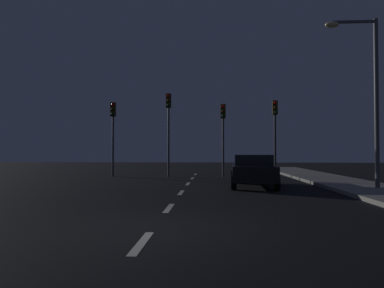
# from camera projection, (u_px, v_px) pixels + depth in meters

# --- Properties ---
(ground_plane) EXTENTS (80.00, 80.00, 0.00)m
(ground_plane) POSITION_uv_depth(u_px,v_px,m) (182.00, 191.00, 14.27)
(ground_plane) COLOR black
(sidewalk_curb_right) EXTENTS (3.00, 40.00, 0.15)m
(sidewalk_curb_right) POSITION_uv_depth(u_px,v_px,m) (374.00, 190.00, 13.83)
(sidewalk_curb_right) COLOR gray
(sidewalk_curb_right) RESTS_ON ground_plane
(lane_stripe_nearest) EXTENTS (0.16, 1.60, 0.01)m
(lane_stripe_nearest) POSITION_uv_depth(u_px,v_px,m) (142.00, 243.00, 6.08)
(lane_stripe_nearest) COLOR silver
(lane_stripe_nearest) RESTS_ON ground_plane
(lane_stripe_second) EXTENTS (0.16, 1.60, 0.01)m
(lane_stripe_second) POSITION_uv_depth(u_px,v_px,m) (169.00, 208.00, 9.88)
(lane_stripe_second) COLOR silver
(lane_stripe_second) RESTS_ON ground_plane
(lane_stripe_third) EXTENTS (0.16, 1.60, 0.01)m
(lane_stripe_third) POSITION_uv_depth(u_px,v_px,m) (181.00, 193.00, 13.67)
(lane_stripe_third) COLOR silver
(lane_stripe_third) RESTS_ON ground_plane
(lane_stripe_fourth) EXTENTS (0.16, 1.60, 0.01)m
(lane_stripe_fourth) POSITION_uv_depth(u_px,v_px,m) (188.00, 184.00, 17.46)
(lane_stripe_fourth) COLOR silver
(lane_stripe_fourth) RESTS_ON ground_plane
(lane_stripe_fifth) EXTENTS (0.16, 1.60, 0.01)m
(lane_stripe_fifth) POSITION_uv_depth(u_px,v_px,m) (192.00, 178.00, 21.25)
(lane_stripe_fifth) COLOR silver
(lane_stripe_fifth) RESTS_ON ground_plane
(lane_stripe_sixth) EXTENTS (0.16, 1.60, 0.01)m
(lane_stripe_sixth) POSITION_uv_depth(u_px,v_px,m) (195.00, 174.00, 25.05)
(lane_stripe_sixth) COLOR silver
(lane_stripe_sixth) RESTS_ON ground_plane
(traffic_signal_far_left) EXTENTS (0.32, 0.38, 4.77)m
(traffic_signal_far_left) POSITION_uv_depth(u_px,v_px,m) (113.00, 124.00, 22.83)
(traffic_signal_far_left) COLOR #4C4C51
(traffic_signal_far_left) RESTS_ON ground_plane
(traffic_signal_center_left) EXTENTS (0.32, 0.38, 5.30)m
(traffic_signal_center_left) POSITION_uv_depth(u_px,v_px,m) (169.00, 119.00, 22.63)
(traffic_signal_center_left) COLOR #4C4C51
(traffic_signal_center_left) RESTS_ON ground_plane
(traffic_signal_center_right) EXTENTS (0.32, 0.38, 4.60)m
(traffic_signal_center_right) POSITION_uv_depth(u_px,v_px,m) (223.00, 126.00, 22.41)
(traffic_signal_center_right) COLOR #4C4C51
(traffic_signal_center_right) RESTS_ON ground_plane
(traffic_signal_far_right) EXTENTS (0.32, 0.38, 4.80)m
(traffic_signal_far_right) POSITION_uv_depth(u_px,v_px,m) (275.00, 123.00, 22.23)
(traffic_signal_far_right) COLOR #2D2D30
(traffic_signal_far_right) RESTS_ON ground_plane
(car_stopped_ahead) EXTENTS (2.14, 4.45, 1.45)m
(car_stopped_ahead) POSITION_uv_depth(u_px,v_px,m) (253.00, 170.00, 16.10)
(car_stopped_ahead) COLOR black
(car_stopped_ahead) RESTS_ON ground_plane
(street_lamp_right) EXTENTS (2.10, 0.36, 6.95)m
(street_lamp_right) POSITION_uv_depth(u_px,v_px,m) (368.00, 86.00, 14.29)
(street_lamp_right) COLOR #4C4C51
(street_lamp_right) RESTS_ON ground_plane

